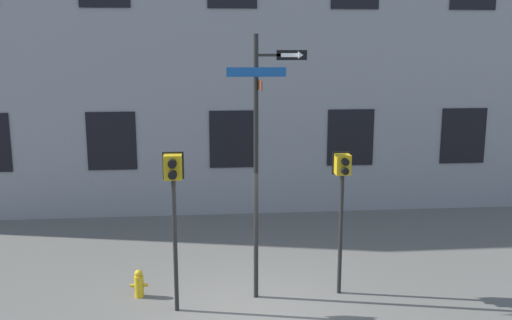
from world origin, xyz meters
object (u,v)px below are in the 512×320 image
at_px(pedestrian_signal_right, 342,186).
at_px(fire_hydrant, 139,284).
at_px(street_sign_pole, 260,147).
at_px(pedestrian_signal_left, 173,188).

xyz_separation_m(pedestrian_signal_right, fire_hydrant, (-3.95, 0.20, -1.93)).
distance_m(street_sign_pole, pedestrian_signal_left, 1.77).
bearing_deg(pedestrian_signal_right, fire_hydrant, 177.13).
bearing_deg(pedestrian_signal_left, street_sign_pole, 15.64).
xyz_separation_m(street_sign_pole, pedestrian_signal_right, (1.60, 0.03, -0.79)).
bearing_deg(fire_hydrant, pedestrian_signal_right, -2.87).
bearing_deg(street_sign_pole, fire_hydrant, 174.51).
xyz_separation_m(street_sign_pole, pedestrian_signal_left, (-1.59, -0.45, -0.64)).
height_order(pedestrian_signal_left, pedestrian_signal_right, pedestrian_signal_left).
relative_size(street_sign_pole, fire_hydrant, 9.04).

